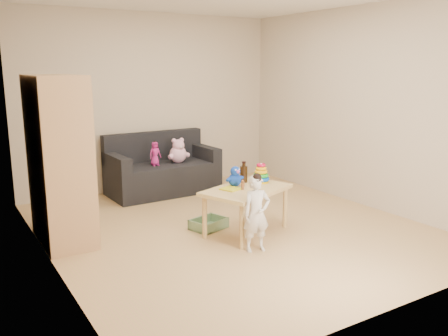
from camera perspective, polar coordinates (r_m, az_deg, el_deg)
room at (r=5.25m, az=0.97°, el=6.40°), size 4.50×4.50×4.50m
wardrobe at (r=5.20m, az=-19.22°, el=0.88°), size 0.48×0.97×1.74m
sofa at (r=7.00m, az=-7.32°, el=-1.22°), size 1.58×0.83×0.44m
play_table at (r=5.29m, az=2.69°, el=-5.13°), size 1.13×0.92×0.51m
storage_bin at (r=5.47m, az=-1.87°, el=-6.70°), size 0.45×0.39×0.12m
toddler at (r=4.75m, az=3.94°, el=-5.62°), size 0.31×0.24×0.76m
pink_bear at (r=6.97m, az=-5.55°, el=1.90°), size 0.32×0.30×0.31m
doll at (r=6.79m, az=-8.29°, el=1.68°), size 0.18×0.13×0.34m
ring_stacker at (r=5.46m, az=4.47°, el=-0.83°), size 0.20×0.20×0.23m
brown_bottle at (r=5.46m, az=2.40°, el=-0.66°), size 0.08×0.08×0.24m
blue_plush at (r=5.27m, az=1.32°, el=-0.96°), size 0.24×0.21×0.23m
wooden_figure at (r=5.13m, az=2.26°, el=-2.04°), size 0.05×0.04×0.11m
yellow_book at (r=5.16m, az=0.80°, el=-2.52°), size 0.23×0.23×0.01m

